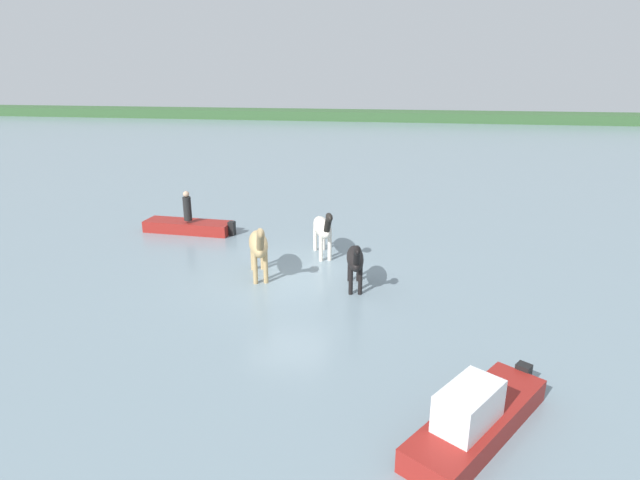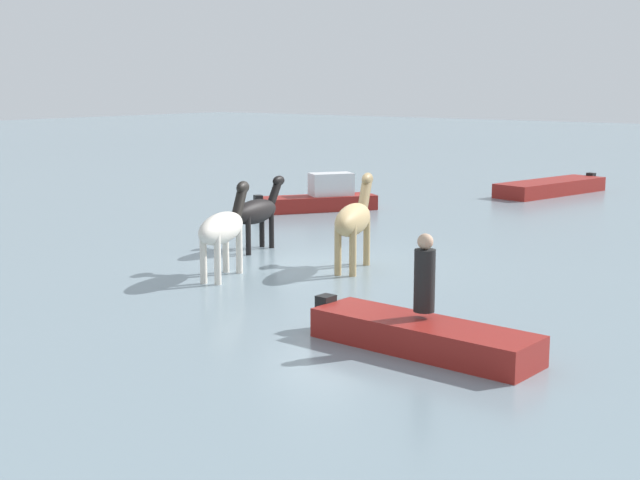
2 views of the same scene
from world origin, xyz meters
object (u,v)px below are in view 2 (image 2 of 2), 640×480
horse_pinto_flank (257,212)px  person_helmsman_aft (425,276)px  boat_tender_starboard (551,189)px  boat_motor_center (421,341)px  horse_gray_outer (354,219)px  boat_dinghy_port (320,201)px  horse_lead (223,228)px

horse_pinto_flank → person_helmsman_aft: 8.42m
horse_pinto_flank → boat_tender_starboard: bearing=-13.6°
person_helmsman_aft → boat_motor_center: bearing=110.0°
horse_gray_outer → boat_dinghy_port: bearing=21.6°
horse_lead → boat_tender_starboard: 17.09m
horse_gray_outer → horse_pinto_flank: size_ratio=1.14×
horse_gray_outer → boat_tender_starboard: size_ratio=0.48×
boat_dinghy_port → person_helmsman_aft: person_helmsman_aft is taller
horse_lead → person_helmsman_aft: 6.02m
horse_gray_outer → boat_motor_center: horse_gray_outer is taller
boat_dinghy_port → horse_lead: bearing=-120.3°
boat_motor_center → boat_dinghy_port: (10.13, -10.70, 0.15)m
horse_pinto_flank → horse_lead: size_ratio=0.92×
horse_gray_outer → boat_dinghy_port: size_ratio=0.69×
boat_tender_starboard → boat_motor_center: bearing=29.4°
horse_gray_outer → person_helmsman_aft: horse_gray_outer is taller
horse_lead → boat_tender_starboard: size_ratio=0.46×
horse_lead → boat_motor_center: horse_lead is taller
horse_lead → boat_dinghy_port: horse_lead is taller
boat_tender_starboard → person_helmsman_aft: person_helmsman_aft is taller
horse_pinto_flank → horse_lead: 3.01m
horse_lead → horse_pinto_flank: bearing=7.9°
horse_pinto_flank → horse_lead: (-1.43, 2.65, 0.10)m
horse_gray_outer → boat_tender_starboard: horse_gray_outer is taller
horse_gray_outer → horse_lead: horse_gray_outer is taller
horse_pinto_flank → boat_tender_starboard: size_ratio=0.42×
boat_tender_starboard → person_helmsman_aft: (-6.00, 18.76, 0.93)m
horse_lead → boat_motor_center: 6.19m
boat_tender_starboard → person_helmsman_aft: bearing=29.4°
boat_dinghy_port → person_helmsman_aft: (-10.07, 10.52, 0.81)m
horse_lead → person_helmsman_aft: (-5.77, 1.70, 0.08)m
boat_dinghy_port → boat_tender_starboard: size_ratio=0.69×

